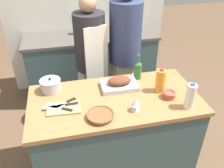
{
  "coord_description": "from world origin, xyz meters",
  "views": [
    {
      "loc": [
        -0.41,
        -1.67,
        2.14
      ],
      "look_at": [
        0.0,
        0.11,
        0.96
      ],
      "focal_mm": 38.0,
      "sensor_mm": 36.0,
      "label": 1
    }
  ],
  "objects_px": {
    "juice_jug": "(160,81)",
    "wine_bottle_green": "(138,69)",
    "stock_pot": "(51,85)",
    "mixing_bowl": "(169,94)",
    "knife_bread": "(65,103)",
    "cutting_board": "(64,108)",
    "person_cook_guest": "(125,51)",
    "wine_glass_left": "(136,103)",
    "knife_paring": "(60,108)",
    "condiment_bottle_tall": "(126,30)",
    "milk_jug": "(190,96)",
    "wicker_basket": "(100,115)",
    "person_cook_aproned": "(91,59)",
    "condiment_bottle_short": "(99,29)",
    "roasting_pan": "(119,84)",
    "stand_mixer": "(87,24)",
    "knife_chef": "(62,105)"
  },
  "relations": [
    {
      "from": "wine_bottle_green",
      "to": "wine_glass_left",
      "type": "distance_m",
      "value": 0.52
    },
    {
      "from": "cutting_board",
      "to": "knife_paring",
      "type": "height_order",
      "value": "knife_paring"
    },
    {
      "from": "stock_pot",
      "to": "knife_bread",
      "type": "height_order",
      "value": "stock_pot"
    },
    {
      "from": "cutting_board",
      "to": "person_cook_guest",
      "type": "height_order",
      "value": "person_cook_guest"
    },
    {
      "from": "stand_mixer",
      "to": "person_cook_guest",
      "type": "bearing_deg",
      "value": -64.78
    },
    {
      "from": "wine_bottle_green",
      "to": "knife_bread",
      "type": "distance_m",
      "value": 0.81
    },
    {
      "from": "knife_bread",
      "to": "juice_jug",
      "type": "bearing_deg",
      "value": 1.72
    },
    {
      "from": "mixing_bowl",
      "to": "condiment_bottle_tall",
      "type": "xyz_separation_m",
      "value": [
        -0.01,
        1.43,
        0.09
      ]
    },
    {
      "from": "juice_jug",
      "to": "wine_bottle_green",
      "type": "bearing_deg",
      "value": 116.23
    },
    {
      "from": "wine_glass_left",
      "to": "knife_chef",
      "type": "distance_m",
      "value": 0.62
    },
    {
      "from": "knife_bread",
      "to": "person_cook_aproned",
      "type": "distance_m",
      "value": 0.87
    },
    {
      "from": "knife_bread",
      "to": "condiment_bottle_tall",
      "type": "distance_m",
      "value": 1.62
    },
    {
      "from": "knife_chef",
      "to": "person_cook_guest",
      "type": "distance_m",
      "value": 1.13
    },
    {
      "from": "knife_paring",
      "to": "juice_jug",
      "type": "bearing_deg",
      "value": 5.06
    },
    {
      "from": "milk_jug",
      "to": "juice_jug",
      "type": "bearing_deg",
      "value": 116.71
    },
    {
      "from": "wicker_basket",
      "to": "condiment_bottle_short",
      "type": "height_order",
      "value": "condiment_bottle_short"
    },
    {
      "from": "mixing_bowl",
      "to": "wine_glass_left",
      "type": "height_order",
      "value": "wine_glass_left"
    },
    {
      "from": "wicker_basket",
      "to": "person_cook_guest",
      "type": "relative_size",
      "value": 0.13
    },
    {
      "from": "cutting_board",
      "to": "milk_jug",
      "type": "xyz_separation_m",
      "value": [
        1.03,
        -0.21,
        0.1
      ]
    },
    {
      "from": "milk_jug",
      "to": "cutting_board",
      "type": "bearing_deg",
      "value": 168.56
    },
    {
      "from": "roasting_pan",
      "to": "wicker_basket",
      "type": "bearing_deg",
      "value": -123.53
    },
    {
      "from": "wine_bottle_green",
      "to": "person_cook_guest",
      "type": "xyz_separation_m",
      "value": [
        0.01,
        0.5,
        -0.03
      ]
    },
    {
      "from": "knife_paring",
      "to": "condiment_bottle_tall",
      "type": "relative_size",
      "value": 1.32
    },
    {
      "from": "juice_jug",
      "to": "knife_bread",
      "type": "distance_m",
      "value": 0.88
    },
    {
      "from": "stock_pot",
      "to": "mixing_bowl",
      "type": "distance_m",
      "value": 1.08
    },
    {
      "from": "wine_glass_left",
      "to": "knife_paring",
      "type": "bearing_deg",
      "value": 166.5
    },
    {
      "from": "stock_pot",
      "to": "knife_bread",
      "type": "xyz_separation_m",
      "value": [
        0.11,
        -0.25,
        -0.04
      ]
    },
    {
      "from": "juice_jug",
      "to": "stand_mixer",
      "type": "height_order",
      "value": "stand_mixer"
    },
    {
      "from": "knife_chef",
      "to": "knife_paring",
      "type": "distance_m",
      "value": 0.03
    },
    {
      "from": "knife_bread",
      "to": "condiment_bottle_short",
      "type": "bearing_deg",
      "value": 68.16
    },
    {
      "from": "stock_pot",
      "to": "mixing_bowl",
      "type": "xyz_separation_m",
      "value": [
        1.03,
        -0.34,
        -0.02
      ]
    },
    {
      "from": "wicker_basket",
      "to": "condiment_bottle_tall",
      "type": "height_order",
      "value": "condiment_bottle_tall"
    },
    {
      "from": "knife_chef",
      "to": "stock_pot",
      "type": "bearing_deg",
      "value": 106.84
    },
    {
      "from": "wine_bottle_green",
      "to": "stand_mixer",
      "type": "xyz_separation_m",
      "value": [
        -0.34,
        1.24,
        0.08
      ]
    },
    {
      "from": "person_cook_aproned",
      "to": "wine_glass_left",
      "type": "bearing_deg",
      "value": -94.45
    },
    {
      "from": "person_cook_guest",
      "to": "condiment_bottle_short",
      "type": "bearing_deg",
      "value": 94.3
    },
    {
      "from": "wicker_basket",
      "to": "knife_bread",
      "type": "relative_size",
      "value": 1.02
    },
    {
      "from": "cutting_board",
      "to": "stock_pot",
      "type": "relative_size",
      "value": 1.52
    },
    {
      "from": "person_cook_guest",
      "to": "juice_jug",
      "type": "bearing_deg",
      "value": -94.75
    },
    {
      "from": "person_cook_aproned",
      "to": "person_cook_guest",
      "type": "distance_m",
      "value": 0.41
    },
    {
      "from": "wine_glass_left",
      "to": "mixing_bowl",
      "type": "bearing_deg",
      "value": 17.59
    },
    {
      "from": "knife_paring",
      "to": "condiment_bottle_short",
      "type": "distance_m",
      "value": 1.57
    },
    {
      "from": "roasting_pan",
      "to": "knife_bread",
      "type": "height_order",
      "value": "roasting_pan"
    },
    {
      "from": "mixing_bowl",
      "to": "person_cook_guest",
      "type": "xyz_separation_m",
      "value": [
        -0.17,
        0.88,
        0.04
      ]
    },
    {
      "from": "juice_jug",
      "to": "wine_bottle_green",
      "type": "distance_m",
      "value": 0.29
    },
    {
      "from": "cutting_board",
      "to": "stock_pot",
      "type": "distance_m",
      "value": 0.32
    },
    {
      "from": "mixing_bowl",
      "to": "condiment_bottle_tall",
      "type": "relative_size",
      "value": 0.71
    },
    {
      "from": "cutting_board",
      "to": "wine_glass_left",
      "type": "relative_size",
      "value": 2.45
    },
    {
      "from": "wine_glass_left",
      "to": "condiment_bottle_short",
      "type": "height_order",
      "value": "condiment_bottle_short"
    },
    {
      "from": "roasting_pan",
      "to": "knife_chef",
      "type": "relative_size",
      "value": 1.18
    }
  ]
}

